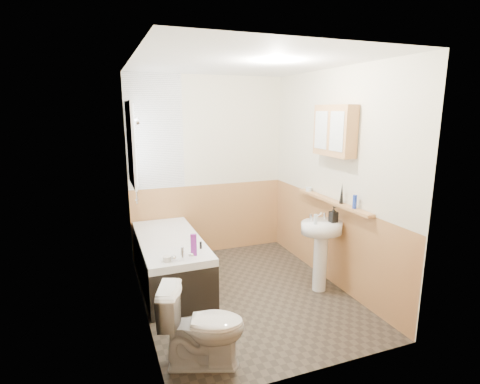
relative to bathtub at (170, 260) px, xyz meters
name	(u,v)px	position (x,y,z in m)	size (l,w,h in m)	color
floor	(245,293)	(0.73, -0.57, -0.29)	(2.80, 2.80, 0.00)	#2E2821
ceiling	(245,63)	(0.73, -0.57, 2.21)	(2.80, 2.80, 0.00)	white
wall_back	(208,167)	(0.73, 0.84, 0.96)	(2.20, 0.02, 2.50)	beige
wall_front	(317,222)	(0.73, -1.98, 0.96)	(2.20, 0.02, 2.50)	beige
wall_left	(138,194)	(-0.38, -0.57, 0.96)	(0.02, 2.80, 2.50)	beige
wall_right	(333,179)	(1.84, -0.57, 0.96)	(0.02, 2.80, 2.50)	beige
wainscot_right	(328,240)	(1.82, -0.57, 0.21)	(0.01, 2.80, 1.00)	tan
wainscot_front	(311,315)	(0.73, -1.95, 0.21)	(2.20, 0.01, 1.00)	tan
wainscot_back	(210,218)	(0.73, 0.82, 0.21)	(2.20, 0.01, 1.00)	tan
tile_cladding_left	(140,194)	(-0.36, -0.57, 0.96)	(0.01, 2.80, 2.50)	white
tile_return_back	(155,132)	(0.00, 0.82, 1.46)	(0.75, 0.01, 1.50)	white
window	(131,144)	(-0.33, 0.38, 1.36)	(0.03, 0.79, 0.99)	white
bathtub	(170,260)	(0.00, 0.00, 0.00)	(0.70, 1.62, 0.71)	black
shower_riser	(135,147)	(-0.31, 0.23, 1.33)	(0.10, 0.08, 1.14)	silver
toilet	(203,327)	(-0.03, -1.56, 0.04)	(0.38, 0.69, 0.68)	white
sink	(321,242)	(1.57, -0.78, 0.29)	(0.48, 0.39, 0.92)	white
pine_shelf	(332,201)	(1.77, -0.67, 0.72)	(0.10, 1.35, 0.03)	tan
medicine_cabinet	(334,131)	(1.74, -0.68, 1.52)	(0.16, 0.62, 0.56)	tan
foam_can	(355,202)	(1.77, -1.07, 0.80)	(0.04, 0.04, 0.15)	#19339E
green_bottle	(342,193)	(1.77, -0.84, 0.85)	(0.05, 0.05, 0.23)	black
black_jar	(309,189)	(1.77, -0.15, 0.76)	(0.08, 0.08, 0.05)	silver
soap_bottle	(333,219)	(1.68, -0.83, 0.56)	(0.08, 0.18, 0.08)	black
clear_bottle	(316,219)	(1.45, -0.83, 0.58)	(0.04, 0.04, 0.11)	silver
blue_gel	(194,245)	(0.14, -0.62, 0.39)	(0.06, 0.04, 0.23)	purple
cream_jar	(167,259)	(-0.15, -0.67, 0.30)	(0.08, 0.08, 0.05)	silver
orange_bottle	(201,245)	(0.26, -0.46, 0.31)	(0.03, 0.03, 0.08)	black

